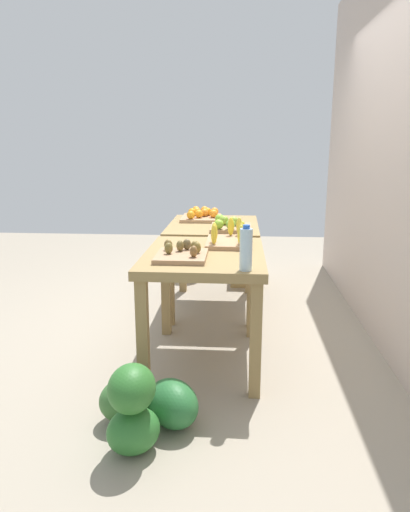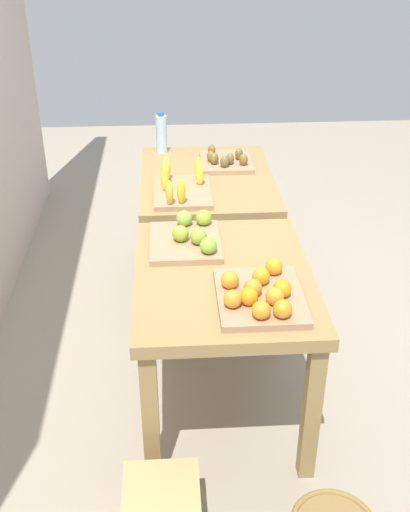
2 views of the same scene
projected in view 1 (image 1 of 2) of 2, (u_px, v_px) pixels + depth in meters
The scene contains 12 objects.
ground_plane at pixel (209, 330), 3.90m from camera, with size 8.00×8.00×0.00m, color gray.
back_wall at pixel (393, 144), 3.45m from camera, with size 4.40×0.12×3.00m, color beige.
display_table_left at pixel (213, 237), 4.28m from camera, with size 1.04×0.80×0.79m.
display_table_right at pixel (204, 269), 3.20m from camera, with size 1.04×0.80×0.79m.
orange_bin at pixel (201, 215), 4.49m from camera, with size 0.44×0.36×0.11m.
apple_bin at pixel (229, 225), 3.97m from camera, with size 0.41×0.34×0.11m.
banana_crate at pixel (230, 239), 3.40m from camera, with size 0.44×0.32×0.17m.
kiwi_bin at pixel (182, 254), 3.00m from camera, with size 0.36×0.32×0.10m.
water_bottle at pixel (246, 249), 2.69m from camera, with size 0.07×0.07×0.27m.
watermelon_pile at pixel (144, 404), 2.47m from camera, with size 0.63×0.66×0.47m.
wicker_basket at pixel (187, 270), 5.30m from camera, with size 0.33×0.33×0.21m.
cardboard_produce_box at pixel (245, 270), 5.17m from camera, with size 0.40×0.30×0.29m, color tan.
Camera 1 is at (3.64, 0.23, 1.52)m, focal length 33.03 mm.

